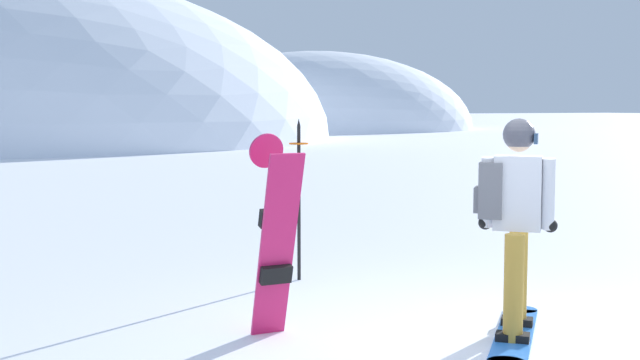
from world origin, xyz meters
name	(u,v)px	position (x,y,z in m)	size (l,w,h in m)	color
ground_plane	(484,350)	(0.00, 0.00, 0.00)	(300.00, 300.00, 0.00)	white
ridge_peak_far	(318,129)	(23.37, 52.03, 0.00)	(24.28, 21.85, 11.85)	white
snowboarder_main	(513,220)	(0.43, 0.23, 0.92)	(1.34, 1.42, 1.71)	blue
spare_snowboard	(276,236)	(-1.28, 0.94, 0.81)	(0.28, 0.49, 1.60)	#D11E5B
piste_marker_near	(299,188)	(-0.23, 2.84, 0.97)	(0.20, 0.20, 1.68)	black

